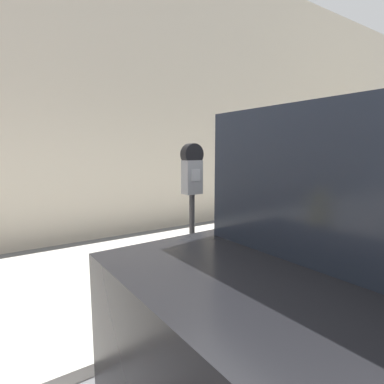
% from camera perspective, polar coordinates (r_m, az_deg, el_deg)
% --- Properties ---
extents(sidewalk, '(24.00, 2.80, 0.10)m').
position_cam_1_polar(sidewalk, '(3.99, -9.94, -14.95)').
color(sidewalk, '#BCB7AD').
rests_on(sidewalk, ground_plane).
extents(building_facade, '(24.00, 0.30, 5.49)m').
position_cam_1_polar(building_facade, '(5.80, -19.52, 18.91)').
color(building_facade, beige).
rests_on(building_facade, ground_plane).
extents(parking_meter, '(0.21, 0.13, 1.56)m').
position_cam_1_polar(parking_meter, '(2.93, 0.00, 1.08)').
color(parking_meter, '#2D2D30').
rests_on(parking_meter, sidewalk).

